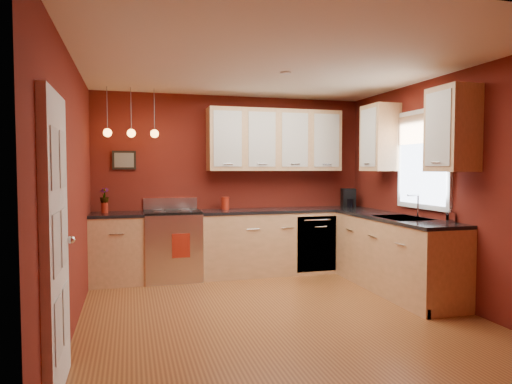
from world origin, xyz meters
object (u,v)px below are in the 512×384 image
object	(u,v)px
red_canister	(225,203)
sink	(402,220)
gas_range	(173,245)
coffee_maker	(348,199)
soap_pump	(451,215)

from	to	relation	value
red_canister	sink	bearing A→B (deg)	-41.20
gas_range	sink	world-z (taller)	sink
red_canister	gas_range	bearing A→B (deg)	-170.80
coffee_maker	soap_pump	bearing A→B (deg)	-73.11
sink	soap_pump	distance (m)	0.61
coffee_maker	sink	bearing A→B (deg)	-80.47
red_canister	coffee_maker	xyz separation A→B (m)	(1.91, -0.10, 0.04)
gas_range	red_canister	distance (m)	0.95
sink	red_canister	distance (m)	2.47
sink	soap_pump	bearing A→B (deg)	-65.74
coffee_maker	soap_pump	xyz separation A→B (m)	(0.19, -2.08, -0.05)
sink	soap_pump	xyz separation A→B (m)	(0.25, -0.55, 0.11)
sink	coffee_maker	bearing A→B (deg)	87.96
red_canister	soap_pump	bearing A→B (deg)	-45.95
coffee_maker	soap_pump	distance (m)	2.09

